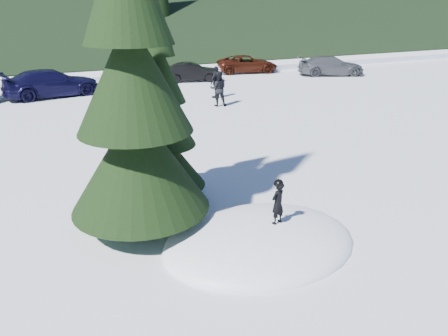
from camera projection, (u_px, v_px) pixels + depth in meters
name	position (u px, v px, depth m)	size (l,w,h in m)	color
ground	(260.00, 243.00, 9.85)	(200.00, 200.00, 0.00)	white
snow_mound	(260.00, 243.00, 9.85)	(4.48, 3.52, 0.96)	white
spruce_tall	(133.00, 91.00, 9.33)	(3.20, 3.20, 8.60)	#321F10
spruce_short	(162.00, 125.00, 11.34)	(2.20, 2.20, 5.37)	#321F10
child_skier	(278.00, 203.00, 9.58)	(0.36, 0.23, 0.98)	black
adult_0	(218.00, 89.00, 22.31)	(0.86, 0.67, 1.77)	black
adult_1	(216.00, 82.00, 24.16)	(1.02, 0.43, 1.75)	black
car_3	(52.00, 83.00, 24.55)	(2.13, 5.24, 1.52)	black
car_4	(140.00, 75.00, 27.72)	(1.63, 4.06, 1.38)	gray
car_5	(192.00, 72.00, 29.21)	(1.31, 3.75, 1.24)	black
car_6	(247.00, 64.00, 32.75)	(2.12, 4.60, 1.28)	#3B150A
car_7	(331.00, 66.00, 31.57)	(1.91, 4.71, 1.37)	#4C4F54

